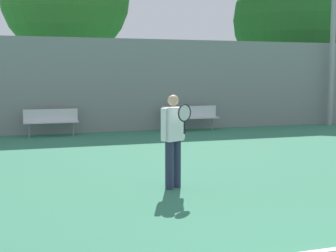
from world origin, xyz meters
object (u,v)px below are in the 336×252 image
tree_green_broad (295,19)px  bench_adjacent_court (51,119)px  bench_courtside_far (190,115)px  tennis_player (173,136)px

tree_green_broad → bench_adjacent_court: bearing=-155.9°
bench_courtside_far → bench_adjacent_court: same height
bench_courtside_far → tree_green_broad: tree_green_broad is taller
bench_adjacent_court → tree_green_broad: size_ratio=0.22×
bench_courtside_far → bench_adjacent_court: (-4.86, -0.00, -0.00)m
tennis_player → tree_green_broad: size_ratio=0.21×
bench_courtside_far → tree_green_broad: size_ratio=0.26×
tennis_player → bench_adjacent_court: 8.09m
tennis_player → bench_adjacent_court: tennis_player is taller
tennis_player → bench_courtside_far: bearing=41.7°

